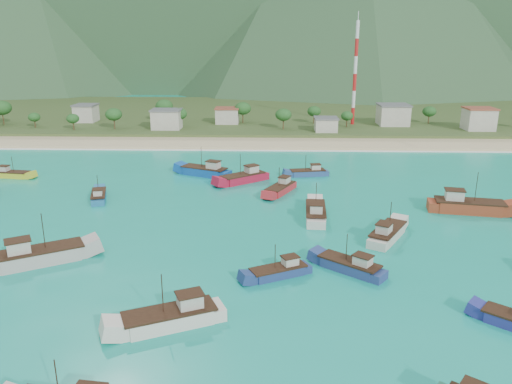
{
  "coord_description": "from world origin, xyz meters",
  "views": [
    {
      "loc": [
        7.78,
        -73.36,
        30.97
      ],
      "look_at": [
        5.09,
        18.0,
        3.0
      ],
      "focal_mm": 35.0,
      "sensor_mm": 36.0,
      "label": 1
    }
  ],
  "objects_px": {
    "boat_9": "(308,173)",
    "boat_22": "(468,207)",
    "boat_7": "(99,197)",
    "boat_17": "(350,267)",
    "boat_2": "(279,272)",
    "boat_19": "(316,214)",
    "boat_24": "(281,189)",
    "radio_tower": "(355,74)",
    "boat_15": "(205,172)",
    "boat_0": "(172,318)",
    "boat_8": "(11,175)",
    "boat_25": "(387,234)",
    "boat_4": "(244,178)",
    "boat_1": "(39,257)"
  },
  "relations": [
    {
      "from": "boat_9",
      "to": "boat_22",
      "type": "xyz_separation_m",
      "value": [
        27.87,
        -25.45,
        0.49
      ]
    },
    {
      "from": "boat_2",
      "to": "boat_7",
      "type": "height_order",
      "value": "boat_7"
    },
    {
      "from": "boat_7",
      "to": "boat_25",
      "type": "distance_m",
      "value": 57.06
    },
    {
      "from": "boat_17",
      "to": "boat_24",
      "type": "relative_size",
      "value": 0.91
    },
    {
      "from": "radio_tower",
      "to": "boat_24",
      "type": "distance_m",
      "value": 86.98
    },
    {
      "from": "boat_15",
      "to": "boat_24",
      "type": "xyz_separation_m",
      "value": [
        17.66,
        -13.21,
        -0.24
      ]
    },
    {
      "from": "boat_7",
      "to": "boat_9",
      "type": "height_order",
      "value": "boat_9"
    },
    {
      "from": "boat_9",
      "to": "boat_15",
      "type": "xyz_separation_m",
      "value": [
        -24.51,
        -0.62,
        0.34
      ]
    },
    {
      "from": "radio_tower",
      "to": "boat_7",
      "type": "distance_m",
      "value": 109.27
    },
    {
      "from": "boat_1",
      "to": "boat_9",
      "type": "height_order",
      "value": "boat_1"
    },
    {
      "from": "boat_2",
      "to": "boat_25",
      "type": "bearing_deg",
      "value": -78.37
    },
    {
      "from": "radio_tower",
      "to": "boat_25",
      "type": "xyz_separation_m",
      "value": [
        -10.59,
        -105.55,
        -18.68
      ]
    },
    {
      "from": "boat_0",
      "to": "boat_25",
      "type": "height_order",
      "value": "boat_0"
    },
    {
      "from": "boat_4",
      "to": "boat_0",
      "type": "bearing_deg",
      "value": 137.16
    },
    {
      "from": "boat_4",
      "to": "boat_22",
      "type": "distance_m",
      "value": 47.15
    },
    {
      "from": "boat_22",
      "to": "boat_24",
      "type": "height_order",
      "value": "boat_22"
    },
    {
      "from": "boat_22",
      "to": "boat_25",
      "type": "bearing_deg",
      "value": -42.46
    },
    {
      "from": "boat_9",
      "to": "boat_24",
      "type": "relative_size",
      "value": 0.92
    },
    {
      "from": "boat_7",
      "to": "boat_22",
      "type": "bearing_deg",
      "value": -20.6
    },
    {
      "from": "boat_0",
      "to": "boat_25",
      "type": "bearing_deg",
      "value": -72.57
    },
    {
      "from": "boat_1",
      "to": "boat_17",
      "type": "xyz_separation_m",
      "value": [
        44.57,
        -1.36,
        -0.37
      ]
    },
    {
      "from": "boat_1",
      "to": "boat_7",
      "type": "distance_m",
      "value": 30.06
    },
    {
      "from": "boat_7",
      "to": "boat_17",
      "type": "bearing_deg",
      "value": -50.39
    },
    {
      "from": "boat_8",
      "to": "boat_19",
      "type": "distance_m",
      "value": 73.8
    },
    {
      "from": "boat_2",
      "to": "boat_7",
      "type": "xyz_separation_m",
      "value": [
        -36.01,
        33.11,
        0.02
      ]
    },
    {
      "from": "radio_tower",
      "to": "boat_15",
      "type": "xyz_separation_m",
      "value": [
        -45.1,
        -67.17,
        -18.52
      ]
    },
    {
      "from": "radio_tower",
      "to": "boat_15",
      "type": "bearing_deg",
      "value": -123.88
    },
    {
      "from": "boat_4",
      "to": "boat_24",
      "type": "height_order",
      "value": "boat_4"
    },
    {
      "from": "boat_9",
      "to": "boat_22",
      "type": "bearing_deg",
      "value": -142.4
    },
    {
      "from": "boat_1",
      "to": "boat_4",
      "type": "bearing_deg",
      "value": 117.74
    },
    {
      "from": "boat_2",
      "to": "boat_19",
      "type": "height_order",
      "value": "boat_19"
    },
    {
      "from": "boat_1",
      "to": "boat_2",
      "type": "xyz_separation_m",
      "value": [
        34.65,
        -3.08,
        -0.48
      ]
    },
    {
      "from": "boat_17",
      "to": "boat_24",
      "type": "xyz_separation_m",
      "value": [
        -9.07,
        37.31,
        0.04
      ]
    },
    {
      "from": "boat_0",
      "to": "boat_19",
      "type": "bearing_deg",
      "value": -52.09
    },
    {
      "from": "boat_7",
      "to": "boat_15",
      "type": "bearing_deg",
      "value": 28.84
    },
    {
      "from": "radio_tower",
      "to": "boat_25",
      "type": "relative_size",
      "value": 3.23
    },
    {
      "from": "boat_4",
      "to": "boat_2",
      "type": "bearing_deg",
      "value": 150.83
    },
    {
      "from": "boat_19",
      "to": "boat_22",
      "type": "relative_size",
      "value": 0.82
    },
    {
      "from": "boat_15",
      "to": "boat_25",
      "type": "relative_size",
      "value": 1.16
    },
    {
      "from": "boat_0",
      "to": "boat_8",
      "type": "bearing_deg",
      "value": 14.8
    },
    {
      "from": "radio_tower",
      "to": "boat_22",
      "type": "bearing_deg",
      "value": -85.48
    },
    {
      "from": "boat_4",
      "to": "boat_15",
      "type": "bearing_deg",
      "value": 22.56
    },
    {
      "from": "boat_7",
      "to": "boat_24",
      "type": "height_order",
      "value": "boat_24"
    },
    {
      "from": "boat_7",
      "to": "boat_17",
      "type": "xyz_separation_m",
      "value": [
        45.93,
        -31.38,
        0.09
      ]
    },
    {
      "from": "boat_24",
      "to": "boat_25",
      "type": "relative_size",
      "value": 0.95
    },
    {
      "from": "boat_1",
      "to": "radio_tower",
      "type": "bearing_deg",
      "value": 121.24
    },
    {
      "from": "radio_tower",
      "to": "boat_9",
      "type": "relative_size",
      "value": 3.72
    },
    {
      "from": "boat_19",
      "to": "boat_24",
      "type": "height_order",
      "value": "boat_19"
    },
    {
      "from": "boat_0",
      "to": "boat_7",
      "type": "xyz_separation_m",
      "value": [
        -23.7,
        45.76,
        -0.29
      ]
    },
    {
      "from": "boat_0",
      "to": "boat_24",
      "type": "bearing_deg",
      "value": -38.31
    }
  ]
}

